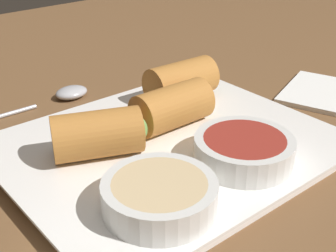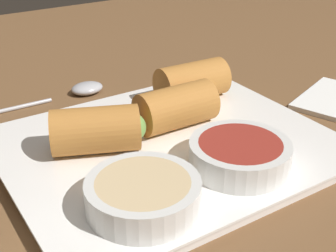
{
  "view_description": "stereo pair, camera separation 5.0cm",
  "coord_description": "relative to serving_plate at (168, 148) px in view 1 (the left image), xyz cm",
  "views": [
    {
      "loc": [
        22.81,
        29.19,
        27.03
      ],
      "look_at": [
        -3.67,
        -2.74,
        5.33
      ],
      "focal_mm": 50.0,
      "sensor_mm": 36.0,
      "label": 1
    },
    {
      "loc": [
        18.77,
        32.15,
        27.03
      ],
      "look_at": [
        -3.67,
        -2.74,
        5.33
      ],
      "focal_mm": 50.0,
      "sensor_mm": 36.0,
      "label": 2
    }
  ],
  "objects": [
    {
      "name": "dipping_bowl_near",
      "position": [
        -3.03,
        7.46,
        2.12
      ],
      "size": [
        9.4,
        9.4,
        2.54
      ],
      "color": "silver",
      "rests_on": "serving_plate"
    },
    {
      "name": "spoon",
      "position": [
        1.76,
        -19.11,
        -0.08
      ],
      "size": [
        18.32,
        3.33,
        1.48
      ],
      "color": "#B2B2B7",
      "rests_on": "table_surface"
    },
    {
      "name": "roll_front_right",
      "position": [
        6.39,
        -2.16,
        3.02
      ],
      "size": [
        9.51,
        7.48,
        4.56
      ],
      "color": "#B77533",
      "rests_on": "serving_plate"
    },
    {
      "name": "napkin",
      "position": [
        -25.57,
        1.55,
        -0.46
      ],
      "size": [
        14.31,
        13.26,
        0.6
      ],
      "color": "white",
      "rests_on": "table_surface"
    },
    {
      "name": "roll_front_left",
      "position": [
        -3.05,
        -2.45,
        3.02
      ],
      "size": [
        9.22,
        4.66,
        4.56
      ],
      "color": "#B77533",
      "rests_on": "serving_plate"
    },
    {
      "name": "table_surface",
      "position": [
        3.67,
        2.74,
        -1.76
      ],
      "size": [
        180.0,
        140.0,
        2.0
      ],
      "color": "brown",
      "rests_on": "ground"
    },
    {
      "name": "roll_back_left",
      "position": [
        -8.68,
        -7.41,
        3.02
      ],
      "size": [
        9.3,
        4.98,
        4.56
      ],
      "color": "#B77533",
      "rests_on": "serving_plate"
    },
    {
      "name": "dipping_bowl_far",
      "position": [
        7.53,
        8.02,
        2.12
      ],
      "size": [
        9.4,
        9.4,
        2.54
      ],
      "color": "silver",
      "rests_on": "serving_plate"
    },
    {
      "name": "serving_plate",
      "position": [
        0.0,
        0.0,
        0.0
      ],
      "size": [
        32.34,
        26.82,
        1.5
      ],
      "color": "white",
      "rests_on": "table_surface"
    }
  ]
}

